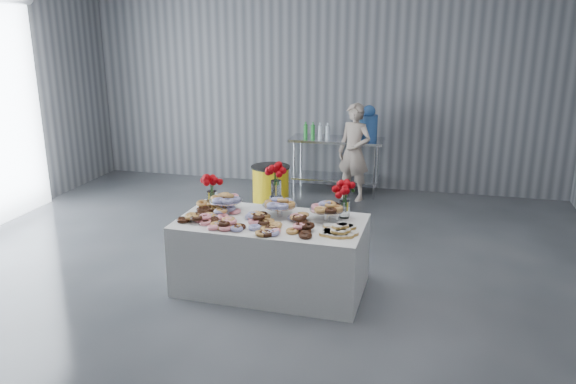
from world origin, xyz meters
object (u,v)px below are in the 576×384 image
prep_table (337,155)px  person (354,152)px  water_jug (369,124)px  display_table (271,255)px  trash_barrel (271,190)px

prep_table → person: size_ratio=0.99×
water_jug → display_table: bearing=-98.9°
person → trash_barrel: person is taller
display_table → water_jug: water_jug is taller
trash_barrel → person: bearing=44.4°
prep_table → display_table: bearing=-91.2°
person → trash_barrel: 1.54m
prep_table → trash_barrel: 1.56m
trash_barrel → display_table: bearing=-74.1°
display_table → trash_barrel: bearing=105.9°
display_table → person: 3.40m
display_table → water_jug: size_ratio=3.43×
display_table → person: size_ratio=1.25×
prep_table → trash_barrel: bearing=-118.6°
display_table → water_jug: bearing=81.1°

